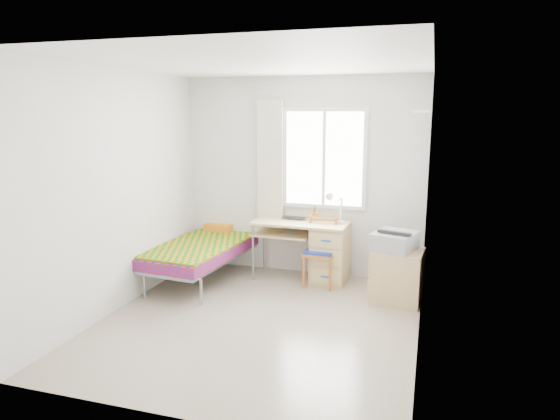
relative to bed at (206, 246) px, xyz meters
The scene contains 17 objects.
floor 1.68m from the bed, 45.85° to the right, with size 3.50×3.50×0.00m, color #BCAD93.
ceiling 2.73m from the bed, 45.85° to the right, with size 3.50×3.50×0.00m, color white.
wall_back 1.56m from the bed, 26.91° to the left, with size 3.20×3.20×0.00m, color silver.
wall_left 1.54m from the bed, 111.50° to the right, with size 3.50×3.50×0.00m, color silver.
wall_right 3.11m from the bed, 23.18° to the right, with size 3.50×3.50×0.00m, color silver.
window 1.92m from the bed, 21.08° to the left, with size 1.10×0.04×1.30m.
curtain 1.36m from the bed, 35.25° to the left, with size 0.35×0.05×1.70m, color beige.
floating_shelf 3.16m from the bed, ahead, with size 0.20×0.32×0.03m, color white.
bed is the anchor object (origin of this frame).
desk 1.55m from the bed, 10.25° to the left, with size 1.24×0.61×0.76m.
chair 1.52m from the bed, ahead, with size 0.39×0.39×0.86m.
cabinet 2.47m from the bed, ahead, with size 0.61×0.55×0.60m.
printer 2.44m from the bed, ahead, with size 0.56×0.60×0.21m.
laptop 1.19m from the bed, 18.25° to the left, with size 0.33×0.21×0.03m, color black.
pen_cup 1.48m from the bed, 17.54° to the left, with size 0.08×0.08×0.10m, color orange.
task_lamp 1.77m from the bed, ahead, with size 0.23×0.32×0.41m.
book 1.02m from the bed, 17.49° to the left, with size 0.18×0.24×0.02m, color gray.
Camera 1 is at (1.63, -4.60, 2.15)m, focal length 32.00 mm.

